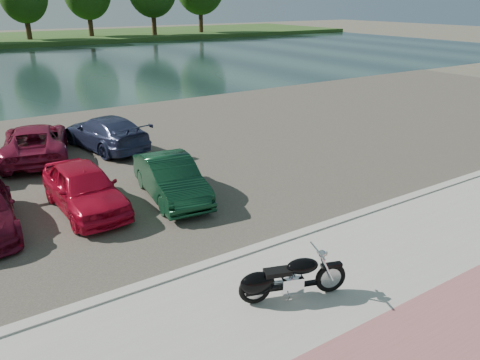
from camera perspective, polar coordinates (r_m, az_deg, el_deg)
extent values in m
plane|color=#595447|center=(10.84, 10.66, -12.23)|extent=(200.00, 200.00, 0.00)
cube|color=#ACAAA2|center=(10.25, 14.62, -14.41)|extent=(60.00, 6.00, 0.10)
cube|color=#975555|center=(9.52, 21.56, -18.09)|extent=(60.00, 2.00, 0.01)
cube|color=#ACAAA2|center=(12.08, 4.14, -7.72)|extent=(60.00, 0.30, 0.14)
cube|color=#3E3A32|center=(19.44, -12.07, 3.14)|extent=(60.00, 18.00, 0.04)
cube|color=#1B3130|center=(47.17, -25.59, 12.06)|extent=(120.00, 40.00, 0.00)
cylinder|color=#322212|center=(73.48, -24.50, 17.10)|extent=(0.70, 0.70, 4.50)
cylinder|color=#322212|center=(76.87, -17.83, 18.21)|extent=(0.70, 0.70, 4.95)
cylinder|color=#322212|center=(77.27, -10.48, 19.01)|extent=(0.70, 0.70, 5.40)
cylinder|color=#322212|center=(82.46, -4.82, 19.55)|extent=(0.70, 0.70, 5.85)
torus|color=black|center=(10.20, 10.96, -11.61)|extent=(0.68, 0.34, 0.68)
torus|color=black|center=(9.70, 1.82, -13.11)|extent=(0.68, 0.34, 0.68)
cylinder|color=#B2B2B7|center=(10.20, 10.96, -11.61)|extent=(0.45, 0.21, 0.46)
cylinder|color=#B2B2B7|center=(9.70, 1.82, -13.11)|extent=(0.45, 0.21, 0.46)
cylinder|color=silver|center=(9.91, 10.58, -10.56)|extent=(0.32, 0.15, 0.63)
cylinder|color=silver|center=(10.07, 10.11, -9.99)|extent=(0.32, 0.15, 0.63)
cylinder|color=silver|center=(9.73, 9.46, -8.52)|extent=(0.28, 0.72, 0.04)
sphere|color=silver|center=(9.80, 9.97, -8.84)|extent=(0.20, 0.20, 0.16)
sphere|color=silver|center=(9.83, 10.35, -8.78)|extent=(0.14, 0.14, 0.11)
cube|color=black|center=(10.04, 11.09, -10.12)|extent=(0.47, 0.28, 0.06)
cube|color=black|center=(9.95, 6.51, -12.67)|extent=(1.17, 0.49, 0.08)
cube|color=silver|center=(9.90, 6.25, -12.38)|extent=(0.53, 0.45, 0.34)
cylinder|color=silver|center=(9.82, 6.85, -11.31)|extent=(0.29, 0.25, 0.27)
cylinder|color=silver|center=(9.76, 5.73, -11.49)|extent=(0.29, 0.25, 0.27)
ellipsoid|color=black|center=(9.77, 7.62, -10.36)|extent=(0.76, 0.56, 0.32)
cube|color=black|center=(9.64, 4.61, -11.12)|extent=(0.61, 0.44, 0.10)
ellipsoid|color=black|center=(9.64, 2.12, -12.48)|extent=(0.80, 0.56, 0.50)
cube|color=black|center=(9.67, 1.83, -12.87)|extent=(0.44, 0.30, 0.30)
cylinder|color=silver|center=(10.01, 4.24, -12.77)|extent=(1.07, 0.44, 0.09)
cylinder|color=silver|center=(9.96, 4.26, -12.39)|extent=(1.07, 0.44, 0.09)
cylinder|color=#B2B2B7|center=(9.85, 6.00, -14.09)|extent=(0.07, 0.14, 0.22)
imported|color=red|center=(14.41, -18.46, -0.93)|extent=(1.82, 4.16, 1.40)
imported|color=#0E351F|center=(14.67, -8.42, 0.22)|extent=(1.86, 4.14, 1.32)
imported|color=maroon|center=(19.81, -23.70, 4.28)|extent=(3.33, 5.33, 1.38)
imported|color=navy|center=(20.26, -16.11, 5.59)|extent=(2.82, 5.01, 1.37)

